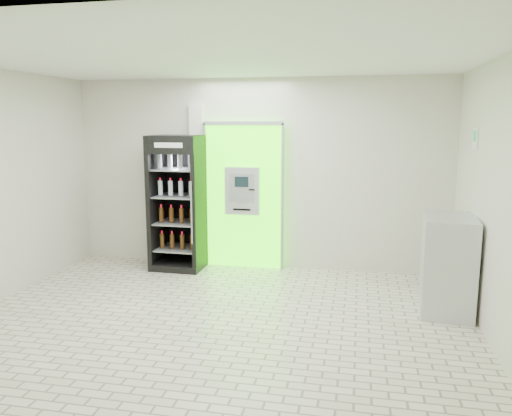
# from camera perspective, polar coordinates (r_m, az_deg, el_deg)

# --- Properties ---
(ground) EXTENTS (6.00, 6.00, 0.00)m
(ground) POSITION_cam_1_polar(r_m,az_deg,el_deg) (5.96, -4.82, -13.14)
(ground) COLOR beige
(ground) RESTS_ON ground
(room_shell) EXTENTS (6.00, 6.00, 6.00)m
(room_shell) POSITION_cam_1_polar(r_m,az_deg,el_deg) (5.51, -5.09, 4.78)
(room_shell) COLOR beige
(room_shell) RESTS_ON ground
(atm_assembly) EXTENTS (1.30, 0.24, 2.33)m
(atm_assembly) POSITION_cam_1_polar(r_m,az_deg,el_deg) (7.96, -1.39, 1.51)
(atm_assembly) COLOR #35EC05
(atm_assembly) RESTS_ON ground
(pillar) EXTENTS (0.22, 0.11, 2.60)m
(pillar) POSITION_cam_1_polar(r_m,az_deg,el_deg) (8.19, -6.67, 2.59)
(pillar) COLOR silver
(pillar) RESTS_ON ground
(beverage_cooler) EXTENTS (0.80, 0.76, 2.12)m
(beverage_cooler) POSITION_cam_1_polar(r_m,az_deg,el_deg) (8.02, -8.80, 0.33)
(beverage_cooler) COLOR black
(beverage_cooler) RESTS_ON ground
(steel_cabinet) EXTENTS (0.67, 0.94, 1.19)m
(steel_cabinet) POSITION_cam_1_polar(r_m,az_deg,el_deg) (6.59, 21.04, -6.03)
(steel_cabinet) COLOR #B8BBC0
(steel_cabinet) RESTS_ON ground
(exit_sign) EXTENTS (0.02, 0.22, 0.26)m
(exit_sign) POSITION_cam_1_polar(r_m,az_deg,el_deg) (6.80, 23.78, 7.31)
(exit_sign) COLOR white
(exit_sign) RESTS_ON room_shell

